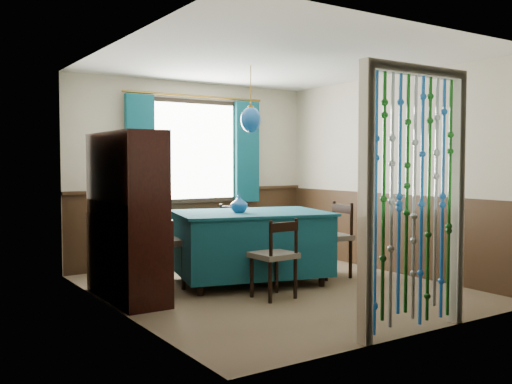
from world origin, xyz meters
TOP-DOWN VIEW (x-y plane):
  - floor at (0.00, 0.00)m, footprint 4.00×4.00m
  - ceiling at (0.00, 0.00)m, footprint 4.00×4.00m
  - wall_back at (0.00, 2.00)m, footprint 3.60×0.00m
  - wall_front at (0.00, -2.00)m, footprint 3.60×0.00m
  - wall_left at (-1.80, 0.00)m, footprint 0.00×4.00m
  - wall_right at (1.80, 0.00)m, footprint 0.00×4.00m
  - wainscot_back at (0.00, 1.99)m, footprint 3.60×0.00m
  - wainscot_front at (0.00, -1.99)m, footprint 3.60×0.00m
  - wainscot_left at (-1.79, 0.00)m, footprint 0.00×4.00m
  - wainscot_right at (1.79, 0.00)m, footprint 0.00×4.00m
  - window at (0.00, 1.95)m, footprint 1.32×0.12m
  - doorway at (0.00, -1.94)m, footprint 1.16×0.12m
  - dining_table at (-0.07, 0.41)m, footprint 1.96×1.58m
  - chair_near at (-0.27, -0.37)m, footprint 0.43×0.41m
  - chair_far at (0.14, 1.11)m, footprint 0.56×0.55m
  - chair_left at (-1.09, 0.72)m, footprint 0.46×0.48m
  - chair_right at (0.96, 0.17)m, footprint 0.48×0.49m
  - sideboard at (-1.55, 0.46)m, footprint 0.46×1.31m
  - pendant_lamp at (-0.07, 0.41)m, footprint 0.23×0.23m
  - vase_table at (-0.24, 0.39)m, footprint 0.21×0.21m
  - bowl_shelf at (-1.49, 0.25)m, footprint 0.23×0.23m
  - vase_sideboard at (-1.49, 0.81)m, footprint 0.24×0.24m

SIDE VIEW (x-z plane):
  - floor at x=0.00m, z-range 0.00..0.00m
  - chair_near at x=-0.27m, z-range 0.03..0.85m
  - chair_far at x=0.14m, z-range 0.03..0.89m
  - dining_table at x=-0.07m, z-range 0.06..0.89m
  - chair_right at x=0.96m, z-range 0.03..0.94m
  - wainscot_back at x=0.00m, z-range -1.30..2.30m
  - wainscot_front at x=0.00m, z-range -1.30..2.30m
  - wainscot_left at x=-1.79m, z-range -1.50..2.50m
  - wainscot_right at x=1.79m, z-range -1.50..2.50m
  - chair_left at x=-1.09m, z-range 0.03..0.99m
  - sideboard at x=-1.55m, z-range -0.26..1.44m
  - vase_table at x=-0.24m, z-range 0.83..1.01m
  - vase_sideboard at x=-1.49m, z-range 0.85..1.04m
  - doorway at x=0.00m, z-range -0.04..2.14m
  - bowl_shelf at x=-1.49m, z-range 1.16..1.21m
  - wall_back at x=0.00m, z-range -0.55..3.05m
  - wall_front at x=0.00m, z-range -0.55..3.05m
  - wall_left at x=-1.80m, z-range -0.75..3.25m
  - wall_right at x=1.80m, z-range -0.75..3.25m
  - window at x=0.00m, z-range 0.84..2.26m
  - pendant_lamp at x=-0.07m, z-range 1.51..2.27m
  - ceiling at x=0.00m, z-range 2.50..2.50m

